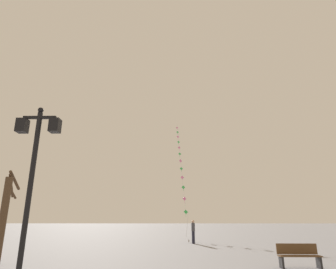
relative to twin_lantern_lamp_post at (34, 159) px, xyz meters
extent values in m
plane|color=gray|center=(2.69, 13.15, -3.44)|extent=(160.00, 160.00, 0.00)
cylinder|color=black|center=(0.00, 0.00, -1.03)|extent=(0.14, 0.14, 4.83)
sphere|color=black|center=(0.00, 0.00, 1.47)|extent=(0.16, 0.16, 0.16)
cube|color=black|center=(0.00, 0.00, 1.24)|extent=(0.95, 0.08, 0.08)
cube|color=black|center=(-0.47, 0.00, 0.99)|extent=(0.28, 0.28, 0.40)
cube|color=beige|center=(-0.47, 0.00, 0.99)|extent=(0.19, 0.19, 0.30)
cube|color=black|center=(0.47, 0.00, 0.99)|extent=(0.28, 0.28, 0.40)
cube|color=beige|center=(0.47, 0.00, 0.99)|extent=(0.19, 0.19, 0.30)
cylinder|color=brown|center=(5.24, 16.53, -3.35)|extent=(0.06, 0.06, 0.18)
cylinder|color=silver|center=(5.22, 18.01, -2.15)|extent=(0.07, 2.96, 2.24)
cylinder|color=silver|center=(5.18, 20.35, -0.39)|extent=(0.05, 1.75, 1.32)
cylinder|color=silver|center=(5.16, 22.09, 0.92)|extent=(0.05, 1.75, 1.32)
cylinder|color=silver|center=(5.13, 23.82, 2.23)|extent=(0.05, 1.75, 1.32)
cylinder|color=silver|center=(5.10, 25.56, 3.53)|extent=(0.05, 1.75, 1.32)
cylinder|color=silver|center=(5.08, 27.30, 4.84)|extent=(0.05, 1.75, 1.32)
cylinder|color=silver|center=(5.05, 29.03, 6.15)|extent=(0.05, 1.75, 1.32)
cylinder|color=silver|center=(5.02, 30.77, 7.46)|extent=(0.05, 1.75, 1.32)
cylinder|color=silver|center=(5.00, 32.51, 8.76)|extent=(0.05, 1.75, 1.32)
cylinder|color=silver|center=(4.97, 34.24, 10.07)|extent=(0.05, 1.75, 1.32)
cylinder|color=silver|center=(4.94, 35.98, 11.38)|extent=(0.05, 1.75, 1.32)
cylinder|color=silver|center=(4.92, 37.72, 12.68)|extent=(0.05, 1.75, 1.32)
cube|color=green|center=(5.20, 19.48, -1.04)|extent=(0.39, 0.10, 0.40)
cylinder|color=green|center=(5.20, 19.48, -1.32)|extent=(0.02, 0.02, 0.25)
cube|color=pink|center=(5.17, 21.22, 0.27)|extent=(0.39, 0.09, 0.40)
cylinder|color=pink|center=(5.17, 21.22, -0.04)|extent=(0.02, 0.03, 0.30)
cube|color=green|center=(5.14, 22.96, 1.57)|extent=(0.40, 0.02, 0.40)
cylinder|color=green|center=(5.14, 22.96, 1.29)|extent=(0.02, 0.03, 0.26)
cube|color=pink|center=(5.12, 24.69, 2.88)|extent=(0.40, 0.04, 0.40)
cylinder|color=pink|center=(5.12, 24.69, 2.63)|extent=(0.02, 0.03, 0.20)
cube|color=green|center=(5.09, 26.43, 4.19)|extent=(0.40, 0.08, 0.40)
cylinder|color=green|center=(5.09, 26.43, 3.90)|extent=(0.02, 0.05, 0.27)
cube|color=pink|center=(5.06, 28.17, 5.49)|extent=(0.39, 0.10, 0.40)
cylinder|color=pink|center=(5.06, 28.17, 5.24)|extent=(0.02, 0.04, 0.21)
cube|color=green|center=(5.04, 29.90, 6.80)|extent=(0.40, 0.04, 0.40)
cylinder|color=green|center=(5.04, 29.90, 6.53)|extent=(0.02, 0.02, 0.25)
cube|color=pink|center=(5.01, 31.64, 8.11)|extent=(0.40, 0.06, 0.40)
cylinder|color=pink|center=(5.01, 31.64, 7.85)|extent=(0.02, 0.03, 0.21)
cube|color=green|center=(4.98, 33.38, 9.42)|extent=(0.40, 0.04, 0.40)
cylinder|color=green|center=(4.98, 33.38, 9.16)|extent=(0.02, 0.02, 0.21)
cube|color=pink|center=(4.96, 35.11, 10.72)|extent=(0.40, 0.06, 0.40)
cylinder|color=pink|center=(4.96, 35.11, 10.45)|extent=(0.02, 0.02, 0.25)
cube|color=green|center=(4.93, 36.85, 12.03)|extent=(0.40, 0.05, 0.40)
cylinder|color=green|center=(4.93, 36.85, 11.76)|extent=(0.02, 0.05, 0.24)
cube|color=pink|center=(4.90, 38.59, 13.34)|extent=(0.40, 0.03, 0.40)
cylinder|color=pink|center=(4.90, 38.59, 13.07)|extent=(0.02, 0.02, 0.23)
cube|color=#1E1E2D|center=(5.50, 15.13, -2.99)|extent=(0.21, 0.31, 0.90)
cube|color=#3F3F47|center=(5.50, 15.13, -2.26)|extent=(0.25, 0.39, 0.60)
sphere|color=tan|center=(5.50, 15.13, -1.84)|extent=(0.22, 0.22, 0.22)
cylinder|color=#3F3F47|center=(5.50, 15.35, -2.09)|extent=(0.10, 0.39, 0.50)
cylinder|color=#4C3826|center=(-3.50, 5.02, -1.62)|extent=(0.32, 0.32, 3.65)
cylinder|color=#4C3826|center=(-3.53, 5.45, -0.41)|extent=(0.16, 0.91, 0.60)
cylinder|color=#4C3826|center=(-3.68, 5.58, -0.13)|extent=(0.48, 1.22, 1.00)
cylinder|color=#4C3826|center=(-3.64, 5.74, 0.14)|extent=(0.42, 1.50, 0.76)
cube|color=brown|center=(8.83, 4.28, -2.99)|extent=(1.61, 0.46, 0.04)
cube|color=brown|center=(8.84, 4.49, -2.75)|extent=(1.60, 0.08, 0.40)
cube|color=#262628|center=(8.11, 4.29, -3.22)|extent=(0.09, 0.38, 0.45)
cube|color=#262628|center=(9.55, 4.26, -3.22)|extent=(0.09, 0.38, 0.45)
camera|label=1|loc=(3.81, -7.65, -1.56)|focal=30.06mm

